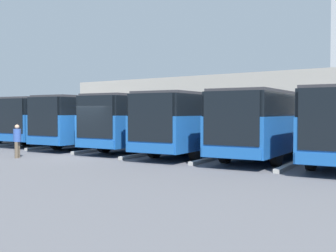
{
  "coord_description": "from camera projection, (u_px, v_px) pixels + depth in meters",
  "views": [
    {
      "loc": [
        -15.44,
        14.12,
        2.22
      ],
      "look_at": [
        -0.89,
        -5.58,
        1.39
      ],
      "focal_mm": 45.0,
      "sensor_mm": 36.0,
      "label": 1
    }
  ],
  "objects": [
    {
      "name": "curb_divider_5",
      "position": [
        40.0,
        142.0,
        29.48
      ],
      "size": [
        0.95,
        6.98,
        0.15
      ],
      "primitive_type": "cube",
      "rotation": [
        0.0,
        0.0,
        0.1
      ],
      "color": "#9E9E99",
      "rests_on": "ground_plane"
    },
    {
      "name": "bus_1",
      "position": [
        274.0,
        121.0,
        20.5
      ],
      "size": [
        3.64,
        11.39,
        3.13
      ],
      "rotation": [
        0.0,
        0.0,
        0.1
      ],
      "color": "#19519E",
      "rests_on": "ground_plane"
    },
    {
      "name": "bus_4",
      "position": [
        109.0,
        119.0,
        27.06
      ],
      "size": [
        3.64,
        11.39,
        3.13
      ],
      "rotation": [
        0.0,
        0.0,
        0.1
      ],
      "color": "#19519E",
      "rests_on": "ground_plane"
    },
    {
      "name": "curb_divider_2",
      "position": [
        160.0,
        152.0,
        22.36
      ],
      "size": [
        0.95,
        6.98,
        0.15
      ],
      "primitive_type": "cube",
      "rotation": [
        0.0,
        0.0,
        0.1
      ],
      "color": "#9E9E99",
      "rests_on": "ground_plane"
    },
    {
      "name": "station_building",
      "position": [
        284.0,
        106.0,
        41.4
      ],
      "size": [
        43.9,
        16.33,
        5.62
      ],
      "color": "#A8A399",
      "rests_on": "ground_plane"
    },
    {
      "name": "bus_3",
      "position": [
        156.0,
        120.0,
        25.02
      ],
      "size": [
        3.64,
        11.39,
        3.13
      ],
      "rotation": [
        0.0,
        0.0,
        0.1
      ],
      "color": "#19519E",
      "rests_on": "ground_plane"
    },
    {
      "name": "curb_divider_1",
      "position": [
        224.0,
        156.0,
        20.33
      ],
      "size": [
        0.95,
        6.98,
        0.15
      ],
      "primitive_type": "cube",
      "rotation": [
        0.0,
        0.0,
        0.1
      ],
      "color": "#9E9E99",
      "rests_on": "ground_plane"
    },
    {
      "name": "bus_2",
      "position": [
        206.0,
        120.0,
        22.53
      ],
      "size": [
        3.64,
        11.39,
        3.13
      ],
      "rotation": [
        0.0,
        0.0,
        0.1
      ],
      "color": "#19519E",
      "rests_on": "ground_plane"
    },
    {
      "name": "ground_plane",
      "position": [
        86.0,
        157.0,
        20.59
      ],
      "size": [
        600.0,
        600.0,
        0.0
      ],
      "primitive_type": "plane",
      "color": "#5B5B60"
    },
    {
      "name": "bus_6",
      "position": [
        46.0,
        118.0,
        32.1
      ],
      "size": [
        3.64,
        11.39,
        3.13
      ],
      "rotation": [
        0.0,
        0.0,
        0.1
      ],
      "color": "#19519E",
      "rests_on": "ground_plane"
    },
    {
      "name": "pedestrian",
      "position": [
        17.0,
        140.0,
        20.18
      ],
      "size": [
        0.5,
        0.5,
        1.61
      ],
      "rotation": [
        0.0,
        0.0,
        2.17
      ],
      "color": "brown",
      "rests_on": "ground_plane"
    },
    {
      "name": "curb_divider_4",
      "position": [
        70.0,
        145.0,
        26.89
      ],
      "size": [
        0.95,
        6.98,
        0.15
      ],
      "primitive_type": "cube",
      "rotation": [
        0.0,
        0.0,
        0.1
      ],
      "color": "#9E9E99",
      "rests_on": "ground_plane"
    },
    {
      "name": "bus_5",
      "position": [
        75.0,
        118.0,
        29.65
      ],
      "size": [
        3.64,
        11.39,
        3.13
      ],
      "rotation": [
        0.0,
        0.0,
        0.1
      ],
      "color": "#19519E",
      "rests_on": "ground_plane"
    },
    {
      "name": "curb_divider_0",
      "position": [
        299.0,
        162.0,
        18.07
      ],
      "size": [
        0.95,
        6.98,
        0.15
      ],
      "primitive_type": "cube",
      "rotation": [
        0.0,
        0.0,
        0.1
      ],
      "color": "#9E9E99",
      "rests_on": "ground_plane"
    },
    {
      "name": "curb_divider_3",
      "position": [
        114.0,
        148.0,
        24.85
      ],
      "size": [
        0.95,
        6.98,
        0.15
      ],
      "primitive_type": "cube",
      "rotation": [
        0.0,
        0.0,
        0.1
      ],
      "color": "#9E9E99",
      "rests_on": "ground_plane"
    }
  ]
}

